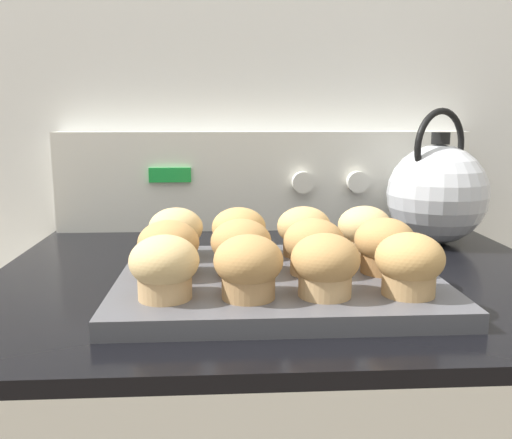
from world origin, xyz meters
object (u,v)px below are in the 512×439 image
muffin_r1_c2 (314,246)px  tea_kettle (438,192)px  muffin_pan (278,282)px  muffin_r0_c1 (248,266)px  muffin_r0_c3 (409,264)px  muffin_r2_c1 (239,232)px  muffin_r1_c3 (384,245)px  muffin_r0_c2 (325,265)px  muffin_r1_c0 (169,248)px  muffin_r2_c3 (365,230)px  muffin_r0_c0 (164,267)px  muffin_r1_c1 (241,247)px  muffin_r2_c0 (176,232)px  muffin_r2_c2 (304,231)px

muffin_r1_c2 → tea_kettle: (0.25, 0.25, 0.03)m
muffin_pan → muffin_r1_c2: 0.06m
muffin_r0_c1 → muffin_r1_c2: 0.12m
muffin_r0_c3 → muffin_r2_c1: 0.25m
muffin_r1_c2 → muffin_r1_c3: (0.09, 0.00, 0.00)m
muffin_r0_c2 → muffin_r2_c1: same height
muffin_r1_c2 → muffin_r2_c1: 0.13m
muffin_r1_c0 → muffin_r2_c3: size_ratio=1.00×
muffin_r0_c3 → muffin_r1_c2: same height
tea_kettle → muffin_r2_c3: bearing=-136.6°
muffin_r0_c0 → muffin_r0_c1: bearing=-2.2°
muffin_r1_c2 → tea_kettle: bearing=44.3°
muffin_r1_c1 → muffin_r2_c0: same height
muffin_pan → muffin_r2_c3: (0.13, 0.09, 0.05)m
muffin_r1_c0 → muffin_r2_c3: same height
muffin_r1_c3 → tea_kettle: bearing=56.4°
muffin_r0_c0 → muffin_r0_c2: size_ratio=1.00×
muffin_r2_c0 → muffin_r2_c2: bearing=-0.2°
tea_kettle → muffin_r2_c1: bearing=-155.3°
muffin_r1_c1 → muffin_r2_c2: same height
muffin_r0_c2 → muffin_r2_c2: (0.00, 0.18, 0.00)m
muffin_pan → muffin_r1_c3: (0.13, -0.00, 0.05)m
muffin_r1_c1 → muffin_r2_c0: bearing=134.6°
muffin_r1_c3 → muffin_r2_c3: size_ratio=1.00×
muffin_pan → muffin_r1_c1: 0.07m
muffin_r0_c2 → tea_kettle: (0.26, 0.33, 0.03)m
muffin_r0_c3 → tea_kettle: size_ratio=0.33×
muffin_r1_c0 → muffin_r0_c0: bearing=-87.4°
muffin_r0_c2 → muffin_r2_c1: size_ratio=1.00×
muffin_r0_c0 → muffin_r1_c3: size_ratio=1.00×
muffin_r1_c0 → muffin_r2_c0: bearing=89.4°
muffin_r2_c0 → muffin_r2_c1: bearing=-1.5°
muffin_r0_c1 → muffin_pan: bearing=65.3°
muffin_pan → muffin_r1_c0: (-0.14, -0.00, 0.05)m
muffin_pan → muffin_r1_c0: 0.14m
muffin_r0_c3 → muffin_r1_c3: 0.09m
muffin_r0_c3 → muffin_r2_c2: same height
muffin_r0_c2 → muffin_r2_c0: bearing=134.8°
muffin_r0_c2 → muffin_r1_c3: bearing=43.6°
muffin_r2_c2 → muffin_r0_c2: bearing=-90.8°
muffin_r0_c0 → muffin_r2_c2: same height
muffin_r2_c1 → muffin_r2_c2: (0.09, 0.00, 0.00)m
muffin_pan → muffin_r2_c0: (-0.13, 0.09, 0.05)m
muffin_pan → muffin_r0_c3: size_ratio=5.24×
muffin_r0_c3 → muffin_r1_c1: size_ratio=1.00×
muffin_pan → muffin_r2_c0: bearing=146.2°
muffin_r0_c0 → muffin_r0_c2: 0.17m
muffin_r1_c2 → muffin_r1_c1: bearing=178.5°
muffin_pan → tea_kettle: bearing=39.6°
muffin_r1_c1 → muffin_r2_c2: size_ratio=1.00×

